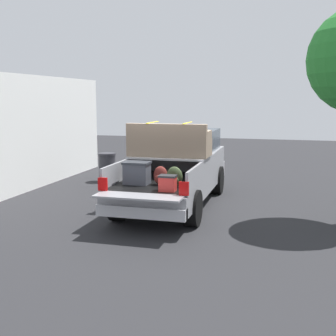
# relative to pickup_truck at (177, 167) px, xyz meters

# --- Properties ---
(ground_plane) EXTENTS (40.00, 40.00, 0.00)m
(ground_plane) POSITION_rel_pickup_truck_xyz_m (-0.37, -0.00, -0.98)
(ground_plane) COLOR #262628
(pickup_truck) EXTENTS (6.05, 2.06, 2.23)m
(pickup_truck) POSITION_rel_pickup_truck_xyz_m (0.00, 0.00, 0.00)
(pickup_truck) COLOR gray
(pickup_truck) RESTS_ON ground_plane
(building_facade) EXTENTS (9.71, 0.36, 3.53)m
(building_facade) POSITION_rel_pickup_truck_xyz_m (0.40, 4.90, 0.78)
(building_facade) COLOR white
(building_facade) RESTS_ON ground_plane
(trash_can) EXTENTS (0.60, 0.60, 0.98)m
(trash_can) POSITION_rel_pickup_truck_xyz_m (2.31, 3.04, -0.49)
(trash_can) COLOR #2D2D33
(trash_can) RESTS_ON ground_plane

